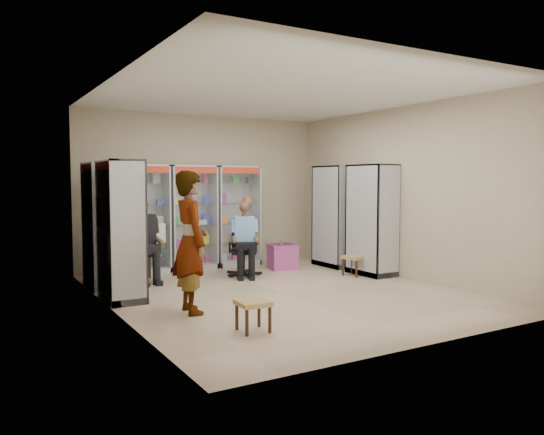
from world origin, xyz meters
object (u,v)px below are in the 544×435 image
cabinet_right_far (335,216)px  woven_stool_a (354,266)px  wooden_chair (142,253)px  cabinet_back_mid (192,217)px  woven_stool_b (253,316)px  cabinet_back_left (143,219)px  office_chair (243,249)px  cabinet_left_near (121,231)px  standing_man (191,242)px  pink_trunk (282,257)px  cabinet_back_right (236,216)px  cabinet_left_far (103,225)px  cabinet_right_near (372,220)px  seated_shopkeeper (245,242)px

cabinet_right_far → woven_stool_a: size_ratio=5.59×
cabinet_right_far → wooden_chair: bearing=84.0°
cabinet_back_mid → woven_stool_b: size_ratio=5.67×
cabinet_back_left → office_chair: 1.94m
office_chair → woven_stool_b: bearing=-92.3°
cabinet_left_near → standing_man: cabinet_left_near is taller
pink_trunk → office_chair: bearing=-165.1°
cabinet_back_left → cabinet_back_right: 1.90m
cabinet_back_right → cabinet_left_far: size_ratio=1.00×
cabinet_back_left → wooden_chair: bearing=-108.9°
cabinet_back_right → office_chair: cabinet_back_right is taller
cabinet_back_mid → pink_trunk: (1.50, -0.89, -0.76)m
wooden_chair → cabinet_left_far: bearing=-163.6°
pink_trunk → cabinet_back_left: bearing=160.0°
cabinet_right_near → woven_stool_b: size_ratio=5.67×
cabinet_back_mid → woven_stool_b: (-1.01, -4.36, -0.82)m
cabinet_left_far → office_chair: 2.46m
cabinet_back_mid → wooden_chair: cabinet_back_mid is taller
cabinet_right_near → seated_shopkeeper: size_ratio=1.61×
cabinet_back_right → wooden_chair: (-2.15, -0.73, -0.53)m
cabinet_back_left → cabinet_back_right: size_ratio=1.00×
cabinet_back_mid → woven_stool_a: size_ratio=5.59×
cabinet_right_far → woven_stool_a: cabinet_right_far is taller
cabinet_back_left → cabinet_right_near: 4.18m
cabinet_back_mid → standing_man: (-1.29, -3.19, -0.08)m
pink_trunk → cabinet_back_right: bearing=121.9°
cabinet_back_left → woven_stool_b: size_ratio=5.67×
office_chair → cabinet_left_far: bearing=-162.2°
cabinet_back_left → cabinet_back_mid: 0.95m
cabinet_back_mid → cabinet_right_near: size_ratio=1.00×
cabinet_left_near → woven_stool_b: (0.87, -2.33, -0.82)m
cabinet_back_right → cabinet_right_near: size_ratio=1.00×
pink_trunk → woven_stool_b: 4.28m
cabinet_left_far → woven_stool_b: bearing=14.3°
cabinet_back_left → cabinet_left_near: same height
wooden_chair → woven_stool_b: bearing=-87.0°
cabinet_left_near → office_chair: 2.60m
woven_stool_a → cabinet_back_left: bearing=146.1°
cabinet_back_left → seated_shopkeeper: 1.94m
cabinet_right_far → cabinet_right_near: bearing=-180.0°
woven_stool_a → office_chair: bearing=150.1°
cabinet_right_far → woven_stool_a: (-0.33, -1.02, -0.82)m
seated_shopkeeper → standing_man: standing_man is taller
cabinet_right_near → woven_stool_a: size_ratio=5.59×
office_chair → cabinet_back_right: bearing=92.6°
cabinet_back_left → wooden_chair: cabinet_back_left is taller
cabinet_right_near → woven_stool_a: 0.89m
pink_trunk → cabinet_back_mid: bearing=149.3°
cabinet_back_right → woven_stool_b: (-1.96, -4.36, -0.82)m
pink_trunk → standing_man: bearing=-140.5°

